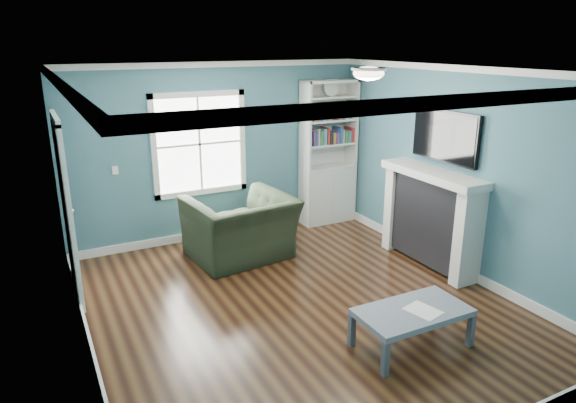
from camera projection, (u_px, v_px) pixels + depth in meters
name	position (u px, v px, depth m)	size (l,w,h in m)	color
floor	(299.00, 304.00, 5.86)	(5.00, 5.00, 0.00)	black
room_walls	(300.00, 170.00, 5.39)	(5.00, 5.00, 5.00)	#3F6F79
trim	(300.00, 201.00, 5.49)	(4.50, 5.00, 2.60)	white
window	(199.00, 144.00, 7.40)	(1.40, 0.06, 1.50)	white
bookshelf	(328.00, 167.00, 8.31)	(0.90, 0.35, 2.31)	silver
fireplace	(431.00, 219.00, 6.75)	(0.44, 1.58, 1.30)	black
tv	(445.00, 136.00, 6.48)	(0.06, 1.10, 0.65)	black
door	(66.00, 209.00, 5.76)	(0.12, 0.98, 2.17)	silver
ceiling_fixture	(369.00, 72.00, 5.58)	(0.38, 0.38, 0.15)	white
light_switch	(115.00, 170.00, 6.96)	(0.08, 0.01, 0.12)	white
recliner	(240.00, 218.00, 6.95)	(1.33, 0.87, 1.16)	black
coffee_table	(413.00, 314.00, 4.97)	(1.10, 0.60, 0.40)	#444A52
paper_sheet	(423.00, 311.00, 4.93)	(0.25, 0.32, 0.00)	white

